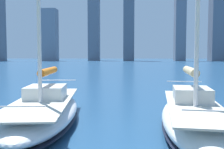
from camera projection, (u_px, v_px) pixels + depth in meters
name	position (u px, v px, depth m)	size (l,w,h in m)	color
city_skyline	(136.00, 24.00, 157.99)	(165.65, 22.77, 51.94)	slate
sailboat_tan	(193.00, 115.00, 9.96)	(3.07, 8.28, 12.90)	white
sailboat_orange	(44.00, 109.00, 11.36)	(3.89, 9.11, 11.67)	white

